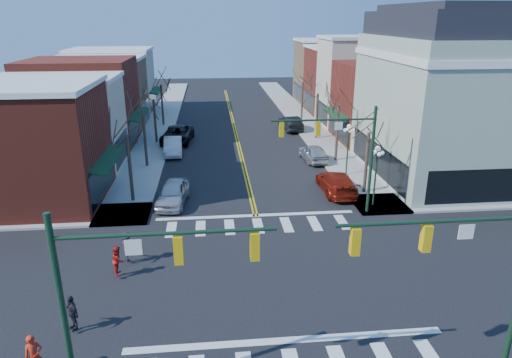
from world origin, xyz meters
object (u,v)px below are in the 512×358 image
object	(u,v)px
car_left_far	(177,135)
pedestrian_dark_a	(72,312)
car_right_far	(291,123)
lamppost_corner	(376,166)
car_left_near	(173,193)
pedestrian_dark_b	(127,247)
lamppost_midblock	(348,141)
car_left_mid	(173,146)
victorian_corner	(457,94)
car_right_mid	(313,153)
pedestrian_red_b	(118,260)
car_right_near	(336,183)
pedestrian_red_a	(34,356)

from	to	relation	value
car_left_far	pedestrian_dark_a	distance (m)	30.23
car_right_far	pedestrian_dark_a	size ratio (longest dim) A/B	3.15
lamppost_corner	car_left_far	xyz separation A→B (m)	(-14.47, 18.48, -2.12)
car_left_near	pedestrian_dark_b	bearing A→B (deg)	-96.01
lamppost_midblock	car_left_mid	distance (m)	16.68
car_right_far	pedestrian_dark_b	size ratio (longest dim) A/B	3.00
victorian_corner	lamppost_midblock	xyz separation A→B (m)	(-8.30, 0.50, -3.70)
victorian_corner	car_left_far	xyz separation A→B (m)	(-22.77, 12.48, -5.81)
car_right_mid	pedestrian_red_b	xyz separation A→B (m)	(-13.97, -18.27, 0.15)
car_left_near	car_right_near	world-z (taller)	car_left_near
car_right_near	pedestrian_red_b	bearing A→B (deg)	36.13
car_right_near	car_right_mid	size ratio (longest dim) A/B	1.19
car_left_far	lamppost_corner	bearing A→B (deg)	-45.06
car_left_far	pedestrian_dark_b	world-z (taller)	pedestrian_dark_b
car_left_mid	pedestrian_dark_a	world-z (taller)	pedestrian_dark_a
lamppost_midblock	car_left_near	distance (m)	14.67
car_right_mid	pedestrian_red_a	world-z (taller)	pedestrian_red_a
pedestrian_red_a	pedestrian_red_b	size ratio (longest dim) A/B	1.08
car_left_mid	car_right_near	distance (m)	17.11
car_left_mid	pedestrian_dark_b	world-z (taller)	pedestrian_dark_b
victorian_corner	pedestrian_dark_a	size ratio (longest dim) A/B	9.07
car_left_near	pedestrian_red_b	size ratio (longest dim) A/B	3.03
car_right_near	car_left_near	bearing A→B (deg)	4.39
lamppost_midblock	car_right_near	world-z (taller)	lamppost_midblock
car_left_mid	car_left_far	world-z (taller)	car_left_far
car_left_near	pedestrian_red_a	distance (m)	16.51
pedestrian_red_a	pedestrian_red_b	world-z (taller)	pedestrian_red_a
car_right_mid	car_left_near	bearing A→B (deg)	30.85
victorian_corner	pedestrian_red_a	world-z (taller)	victorian_corner
car_right_near	pedestrian_dark_a	xyz separation A→B (m)	(-15.05, -14.55, 0.16)
car_left_mid	lamppost_corner	bearing A→B (deg)	-47.48
victorian_corner	pedestrian_red_b	bearing A→B (deg)	-150.78
car_left_far	car_right_far	world-z (taller)	car_left_far
pedestrian_red_a	pedestrian_dark_b	xyz separation A→B (m)	(1.92, 8.04, -0.00)
pedestrian_red_b	pedestrian_dark_b	size ratio (longest dim) A/B	0.93
pedestrian_dark_a	pedestrian_dark_b	bearing A→B (deg)	126.41
pedestrian_red_a	victorian_corner	bearing A→B (deg)	13.75
car_left_mid	pedestrian_red_b	world-z (taller)	pedestrian_red_b
car_left_mid	pedestrian_red_b	xyz separation A→B (m)	(-1.17, -21.73, 0.14)
victorian_corner	car_left_near	bearing A→B (deg)	-169.43
car_right_far	car_left_mid	bearing A→B (deg)	27.83
victorian_corner	pedestrian_dark_a	distance (m)	31.27
lamppost_midblock	car_right_far	world-z (taller)	lamppost_midblock
pedestrian_red_b	lamppost_corner	bearing A→B (deg)	-70.96
lamppost_corner	car_right_far	world-z (taller)	lamppost_corner
car_left_mid	pedestrian_dark_b	bearing A→B (deg)	-95.85
pedestrian_dark_a	lamppost_corner	bearing A→B (deg)	84.39
lamppost_corner	car_left_near	distance (m)	14.05
car_right_mid	pedestrian_red_b	bearing A→B (deg)	46.71
car_left_far	pedestrian_dark_a	xyz separation A→B (m)	(-2.40, -30.13, 0.09)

